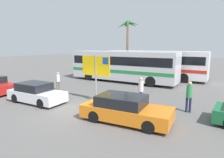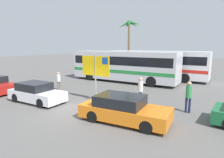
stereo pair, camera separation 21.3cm
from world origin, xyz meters
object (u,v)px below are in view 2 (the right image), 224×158
object	(u,v)px
pedestrian_by_bus	(58,80)
pedestrian_near_sign	(140,89)
ferry_sign	(96,68)
pedestrian_crossing_lot	(189,94)
bus_rear_coach	(155,63)
car_orange	(124,109)
bus_front_coach	(123,65)
car_white	(36,93)

from	to	relation	value
pedestrian_by_bus	pedestrian_near_sign	size ratio (longest dim) A/B	0.89
ferry_sign	pedestrian_crossing_lot	xyz separation A→B (m)	(5.70, 0.94, -1.25)
bus_rear_coach	ferry_sign	size ratio (longest dim) A/B	3.57
ferry_sign	car_orange	size ratio (longest dim) A/B	0.70
car_orange	bus_rear_coach	bearing A→B (deg)	98.83
pedestrian_crossing_lot	pedestrian_by_bus	bearing A→B (deg)	-105.44
pedestrian_near_sign	pedestrian_crossing_lot	bearing A→B (deg)	-43.09
ferry_sign	pedestrian_near_sign	xyz separation A→B (m)	(2.80, 0.93, -1.26)
bus_rear_coach	ferry_sign	xyz separation A→B (m)	(-0.21, -11.34, 0.54)
bus_front_coach	pedestrian_by_bus	size ratio (longest dim) A/B	7.13
bus_front_coach	car_white	distance (m)	9.96
bus_rear_coach	pedestrian_crossing_lot	xyz separation A→B (m)	(5.49, -10.40, -0.71)
bus_front_coach	bus_rear_coach	xyz separation A→B (m)	(2.24, 3.66, 0.00)
ferry_sign	pedestrian_by_bus	xyz separation A→B (m)	(-4.71, 1.09, -1.39)
car_orange	pedestrian_near_sign	xyz separation A→B (m)	(-0.39, 3.01, 0.43)
pedestrian_by_bus	ferry_sign	bearing A→B (deg)	12.58
bus_front_coach	car_orange	xyz separation A→B (m)	(5.22, -9.76, -1.15)
pedestrian_crossing_lot	pedestrian_near_sign	world-z (taller)	pedestrian_crossing_lot
car_white	pedestrian_by_bus	xyz separation A→B (m)	(-1.26, 3.20, 0.30)
car_orange	pedestrian_by_bus	size ratio (longest dim) A/B	2.84
bus_rear_coach	car_orange	world-z (taller)	bus_rear_coach
pedestrian_crossing_lot	car_white	bearing A→B (deg)	-86.18
car_white	pedestrian_crossing_lot	distance (m)	9.66
ferry_sign	pedestrian_by_bus	world-z (taller)	ferry_sign
car_white	pedestrian_near_sign	xyz separation A→B (m)	(6.25, 3.04, 0.43)
car_orange	pedestrian_near_sign	size ratio (longest dim) A/B	2.54
bus_rear_coach	pedestrian_by_bus	xyz separation A→B (m)	(-4.92, -10.25, -0.85)
bus_rear_coach	car_orange	xyz separation A→B (m)	(2.98, -13.42, -1.15)
pedestrian_by_bus	car_white	bearing A→B (deg)	-42.92
car_white	pedestrian_crossing_lot	xyz separation A→B (m)	(9.15, 3.05, 0.44)
pedestrian_by_bus	bus_front_coach	bearing A→B (deg)	93.50
car_white	pedestrian_by_bus	bearing A→B (deg)	110.16
car_white	pedestrian_near_sign	bearing A→B (deg)	24.61
car_white	car_orange	bearing A→B (deg)	-1.07
bus_front_coach	pedestrian_crossing_lot	size ratio (longest dim) A/B	6.31
car_orange	pedestrian_by_bus	world-z (taller)	pedestrian_by_bus
bus_front_coach	car_white	xyz separation A→B (m)	(-1.42, -9.79, -1.15)
ferry_sign	pedestrian_near_sign	world-z (taller)	ferry_sign
ferry_sign	pedestrian_crossing_lot	world-z (taller)	ferry_sign
bus_front_coach	car_white	bearing A→B (deg)	-98.24
bus_front_coach	pedestrian_near_sign	size ratio (longest dim) A/B	6.37
car_orange	pedestrian_by_bus	bearing A→B (deg)	154.45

